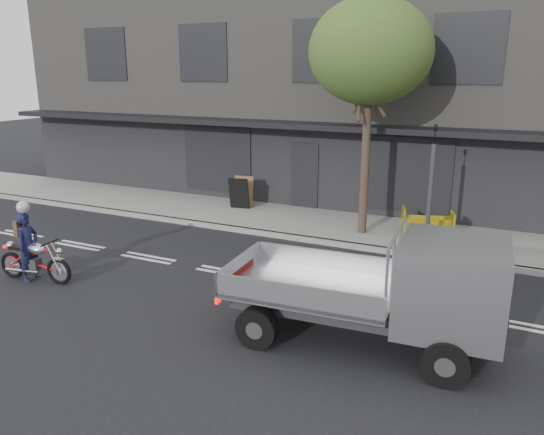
{
  "coord_description": "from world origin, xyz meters",
  "views": [
    {
      "loc": [
        6.26,
        -10.54,
        4.81
      ],
      "look_at": [
        1.0,
        0.5,
        1.4
      ],
      "focal_mm": 35.0,
      "sensor_mm": 36.0,
      "label": 1
    }
  ],
  "objects_px": {
    "traffic_light_pole": "(430,196)",
    "street_tree": "(370,52)",
    "rider": "(28,247)",
    "flatbed_ute": "(424,287)",
    "sandwich_board": "(239,193)",
    "motorcycle": "(34,259)",
    "construction_barrier": "(426,224)"
  },
  "relations": [
    {
      "from": "rider",
      "to": "flatbed_ute",
      "type": "xyz_separation_m",
      "value": [
        8.95,
        0.49,
        0.44
      ]
    },
    {
      "from": "flatbed_ute",
      "to": "sandwich_board",
      "type": "relative_size",
      "value": 4.47
    },
    {
      "from": "street_tree",
      "to": "motorcycle",
      "type": "xyz_separation_m",
      "value": [
        -6.0,
        -6.59,
        -4.75
      ]
    },
    {
      "from": "flatbed_ute",
      "to": "construction_barrier",
      "type": "bearing_deg",
      "value": 95.37
    },
    {
      "from": "traffic_light_pole",
      "to": "rider",
      "type": "bearing_deg",
      "value": -144.88
    },
    {
      "from": "street_tree",
      "to": "construction_barrier",
      "type": "bearing_deg",
      "value": 7.03
    },
    {
      "from": "motorcycle",
      "to": "construction_barrier",
      "type": "bearing_deg",
      "value": 33.63
    },
    {
      "from": "traffic_light_pole",
      "to": "flatbed_ute",
      "type": "distance_m",
      "value": 5.32
    },
    {
      "from": "rider",
      "to": "sandwich_board",
      "type": "xyz_separation_m",
      "value": [
        1.51,
        7.45,
        -0.12
      ]
    },
    {
      "from": "traffic_light_pole",
      "to": "sandwich_board",
      "type": "xyz_separation_m",
      "value": [
        -6.65,
        1.72,
        -0.96
      ]
    },
    {
      "from": "motorcycle",
      "to": "sandwich_board",
      "type": "relative_size",
      "value": 1.82
    },
    {
      "from": "construction_barrier",
      "to": "street_tree",
      "type": "bearing_deg",
      "value": -172.97
    },
    {
      "from": "traffic_light_pole",
      "to": "construction_barrier",
      "type": "bearing_deg",
      "value": 101.0
    },
    {
      "from": "rider",
      "to": "street_tree",
      "type": "bearing_deg",
      "value": -50.55
    },
    {
      "from": "traffic_light_pole",
      "to": "sandwich_board",
      "type": "relative_size",
      "value": 3.2
    },
    {
      "from": "motorcycle",
      "to": "street_tree",
      "type": "bearing_deg",
      "value": 40.15
    },
    {
      "from": "motorcycle",
      "to": "flatbed_ute",
      "type": "xyz_separation_m",
      "value": [
        8.8,
        0.49,
        0.73
      ]
    },
    {
      "from": "street_tree",
      "to": "motorcycle",
      "type": "relative_size",
      "value": 3.39
    },
    {
      "from": "traffic_light_pole",
      "to": "construction_barrier",
      "type": "height_order",
      "value": "traffic_light_pole"
    },
    {
      "from": "sandwich_board",
      "to": "motorcycle",
      "type": "bearing_deg",
      "value": -109.83
    },
    {
      "from": "street_tree",
      "to": "rider",
      "type": "relative_size",
      "value": 4.11
    },
    {
      "from": "traffic_light_pole",
      "to": "street_tree",
      "type": "bearing_deg",
      "value": 156.97
    },
    {
      "from": "motorcycle",
      "to": "sandwich_board",
      "type": "xyz_separation_m",
      "value": [
        1.36,
        7.45,
        0.17
      ]
    },
    {
      "from": "street_tree",
      "to": "motorcycle",
      "type": "bearing_deg",
      "value": -132.36
    },
    {
      "from": "street_tree",
      "to": "rider",
      "type": "bearing_deg",
      "value": -133.06
    },
    {
      "from": "sandwich_board",
      "to": "street_tree",
      "type": "bearing_deg",
      "value": -20.08
    },
    {
      "from": "motorcycle",
      "to": "rider",
      "type": "height_order",
      "value": "rider"
    },
    {
      "from": "motorcycle",
      "to": "construction_barrier",
      "type": "distance_m",
      "value": 10.35
    },
    {
      "from": "construction_barrier",
      "to": "rider",
      "type": "bearing_deg",
      "value": -139.42
    },
    {
      "from": "motorcycle",
      "to": "rider",
      "type": "bearing_deg",
      "value": 172.54
    },
    {
      "from": "flatbed_ute",
      "to": "construction_barrier",
      "type": "distance_m",
      "value": 6.43
    },
    {
      "from": "street_tree",
      "to": "traffic_light_pole",
      "type": "xyz_separation_m",
      "value": [
        2.0,
        -0.85,
        -3.63
      ]
    }
  ]
}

